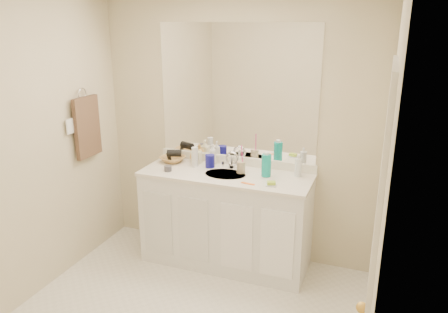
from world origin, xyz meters
The scene contains 29 objects.
wall_back centered at (0.00, 1.30, 1.20)m, with size 2.60×0.02×2.40m, color beige.
wall_front centered at (0.00, -1.30, 1.20)m, with size 2.60×0.02×2.40m, color beige.
wall_left centered at (-1.30, 0.00, 1.20)m, with size 0.02×2.60×2.40m, color beige.
wall_right centered at (1.30, 0.00, 1.20)m, with size 0.02×2.60×2.40m, color beige.
vanity_cabinet centered at (0.00, 1.02, 0.42)m, with size 1.50×0.55×0.85m, color white.
countertop centered at (0.00, 1.02, 0.86)m, with size 1.52×0.57×0.03m, color white.
backsplash centered at (0.00, 1.29, 0.92)m, with size 1.52×0.03×0.08m, color white.
sink_basin centered at (0.00, 1.00, 0.87)m, with size 0.37×0.37×0.02m, color beige.
faucet centered at (0.00, 1.18, 0.94)m, with size 0.02×0.02×0.11m, color silver.
mirror centered at (0.00, 1.29, 1.56)m, with size 1.48×0.01×1.20m, color white.
blue_mug centered at (-0.20, 1.13, 0.94)m, with size 0.09×0.09×0.12m, color navy.
tan_cup centered at (0.12, 1.08, 0.93)m, with size 0.08×0.08×0.10m, color tan.
toothbrush centered at (0.13, 1.08, 1.03)m, with size 0.01×0.01×0.21m, color #E73C8F.
mouthwash_bottle centered at (0.35, 1.08, 0.98)m, with size 0.08×0.08×0.20m, color #0C9B92.
clear_pump_bottle centered at (0.61, 1.18, 0.96)m, with size 0.06×0.06×0.16m, color silver.
soap_dish centered at (0.45, 0.87, 0.89)m, with size 0.09×0.07×0.01m, color silver.
green_soap centered at (0.45, 0.87, 0.90)m, with size 0.07×0.05×0.02m, color #A3CC31.
orange_comb centered at (0.26, 0.84, 0.88)m, with size 0.12×0.02×0.00m, color orange.
dark_jar centered at (-0.51, 0.90, 0.90)m, with size 0.07×0.07×0.05m, color #3D3B43.
extra_white_bottle centered at (-0.34, 1.10, 0.97)m, with size 0.06×0.06×0.18m, color silver.
soap_bottle_white centered at (-0.21, 1.24, 0.97)m, with size 0.07×0.07×0.19m, color white.
soap_bottle_cream centered at (-0.36, 1.19, 0.97)m, with size 0.08×0.08×0.18m, color #F7F6CA.
soap_bottle_yellow centered at (-0.39, 1.24, 0.95)m, with size 0.11×0.11×0.14m, color tan.
wicker_basket centered at (-0.59, 1.15, 0.91)m, with size 0.23×0.23×0.06m, color #AC8145.
hair_dryer centered at (-0.57, 1.15, 0.97)m, with size 0.07×0.07×0.14m, color black.
towel_ring centered at (-1.27, 0.77, 1.55)m, with size 0.11×0.11×0.01m, color silver.
hand_towel centered at (-1.25, 0.77, 1.25)m, with size 0.04×0.32×0.55m, color #35261C.
switch_plate centered at (-1.27, 0.57, 1.30)m, with size 0.01×0.09×0.13m, color white.
door centered at (1.29, -0.30, 1.00)m, with size 0.02×0.82×2.00m, color white.
Camera 1 is at (1.27, -2.38, 2.18)m, focal length 35.00 mm.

